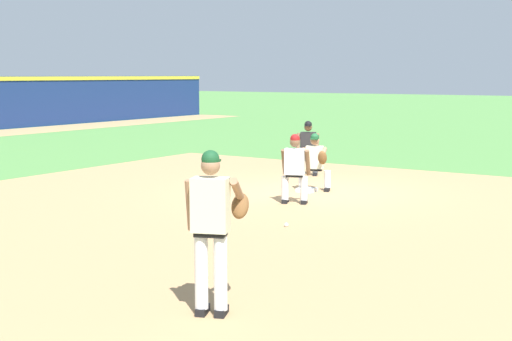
# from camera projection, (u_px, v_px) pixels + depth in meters

# --- Properties ---
(ground_plane) EXTENTS (160.00, 160.00, 0.00)m
(ground_plane) POSITION_uv_depth(u_px,v_px,m) (307.00, 192.00, 16.36)
(ground_plane) COLOR #518942
(infield_dirt_patch) EXTENTS (18.00, 18.00, 0.01)m
(infield_dirt_patch) POSITION_uv_depth(u_px,v_px,m) (275.00, 232.00, 12.15)
(infield_dirt_patch) COLOR tan
(infield_dirt_patch) RESTS_ON ground
(first_base_bag) EXTENTS (0.38, 0.38, 0.09)m
(first_base_bag) POSITION_uv_depth(u_px,v_px,m) (307.00, 190.00, 16.35)
(first_base_bag) COLOR white
(first_base_bag) RESTS_ON ground
(baseball) EXTENTS (0.07, 0.07, 0.07)m
(baseball) POSITION_uv_depth(u_px,v_px,m) (286.00, 225.00, 12.59)
(baseball) COLOR white
(baseball) RESTS_ON ground
(pitcher) EXTENTS (0.82, 0.60, 1.86)m
(pitcher) POSITION_uv_depth(u_px,v_px,m) (213.00, 222.00, 7.84)
(pitcher) COLOR black
(pitcher) RESTS_ON ground
(first_baseman) EXTENTS (0.85, 0.96, 1.34)m
(first_baseman) POSITION_uv_depth(u_px,v_px,m) (315.00, 160.00, 16.35)
(first_baseman) COLOR black
(first_baseman) RESTS_ON ground
(baserunner) EXTENTS (0.57, 0.67, 1.46)m
(baserunner) POSITION_uv_depth(u_px,v_px,m) (295.00, 166.00, 14.75)
(baserunner) COLOR black
(baserunner) RESTS_ON ground
(umpire) EXTENTS (0.59, 0.67, 1.46)m
(umpire) POSITION_uv_depth(u_px,v_px,m) (308.00, 146.00, 18.91)
(umpire) COLOR black
(umpire) RESTS_ON ground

